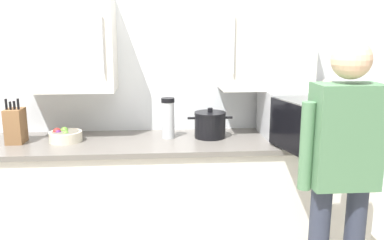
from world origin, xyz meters
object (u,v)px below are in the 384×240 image
at_px(microwave_oven, 299,114).
at_px(person_figure, 341,167).
at_px(thermos_flask, 168,118).
at_px(fruit_bowl, 65,135).
at_px(stock_pot, 210,125).
at_px(knife_block, 15,126).

relative_size(microwave_oven, person_figure, 0.50).
xyz_separation_m(thermos_flask, person_figure, (0.89, -0.83, -0.10)).
distance_m(microwave_oven, fruit_bowl, 1.65).
distance_m(stock_pot, fruit_bowl, 1.01).
distance_m(knife_block, stock_pot, 1.33).
xyz_separation_m(microwave_oven, person_figure, (-0.05, -0.80, -0.12)).
xyz_separation_m(microwave_oven, stock_pot, (-0.64, 0.02, -0.07)).
bearing_deg(stock_pot, microwave_oven, -1.46).
relative_size(stock_pot, person_figure, 0.19).
distance_m(microwave_oven, knife_block, 1.97).
xyz_separation_m(knife_block, stock_pot, (1.33, 0.04, -0.03)).
relative_size(fruit_bowl, person_figure, 0.13).
bearing_deg(knife_block, fruit_bowl, 1.00).
bearing_deg(stock_pot, person_figure, -54.02).
bearing_deg(microwave_oven, knife_block, -179.37).
bearing_deg(person_figure, fruit_bowl, 153.83).
height_order(stock_pot, person_figure, person_figure).
bearing_deg(fruit_bowl, stock_pot, 1.84).
bearing_deg(knife_block, microwave_oven, 0.63).
xyz_separation_m(microwave_oven, fruit_bowl, (-1.65, -0.02, -0.12)).
distance_m(microwave_oven, thermos_flask, 0.94).
relative_size(thermos_flask, person_figure, 0.17).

